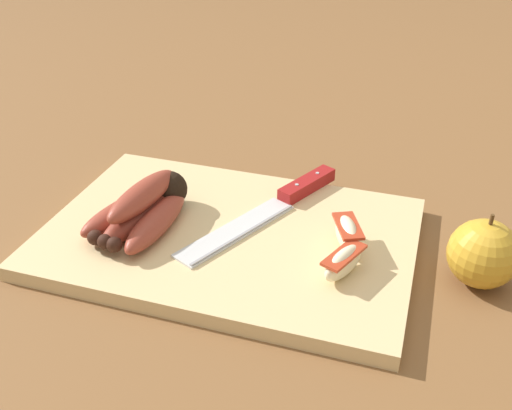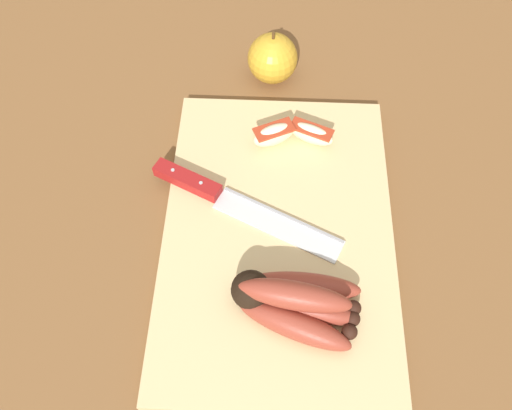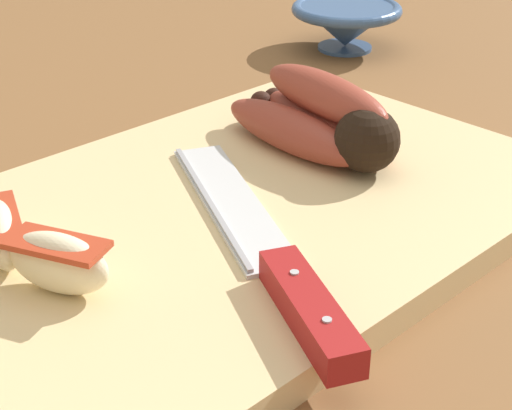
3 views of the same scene
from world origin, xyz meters
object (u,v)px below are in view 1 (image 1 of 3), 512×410
apple_wedge_middle (347,234)px  banana_bunch (145,209)px  whole_apple (483,255)px  chefs_knife (284,199)px  apple_wedge_near (343,262)px

apple_wedge_middle → banana_bunch: bearing=6.4°
banana_bunch → whole_apple: 0.41m
chefs_knife → whole_apple: 0.26m
apple_wedge_near → whole_apple: 0.16m
chefs_knife → apple_wedge_middle: 0.12m
banana_bunch → chefs_knife: 0.18m
chefs_knife → whole_apple: whole_apple is taller
chefs_knife → apple_wedge_near: bearing=129.0°
apple_wedge_near → whole_apple: size_ratio=0.76×
banana_bunch → apple_wedge_middle: (-0.25, -0.03, -0.00)m
apple_wedge_near → apple_wedge_middle: size_ratio=1.06×
chefs_knife → apple_wedge_middle: apple_wedge_middle is taller
banana_bunch → chefs_knife: (-0.15, -0.10, -0.02)m
banana_bunch → apple_wedge_middle: bearing=-173.6°
chefs_knife → whole_apple: (-0.25, 0.07, 0.01)m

